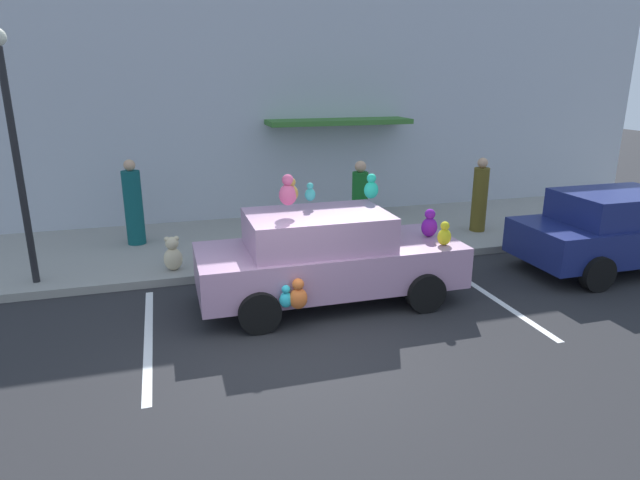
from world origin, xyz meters
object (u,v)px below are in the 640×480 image
Objects in this scene: plush_covered_car at (327,256)px; parked_sedan_behind at (620,230)px; pedestrian_near_shopfront at (133,206)px; pedestrian_walking_past at (360,203)px; street_lamp_post at (13,136)px; pedestrian_by_lamp at (480,197)px; teddy_bear_on_sidewalk at (173,254)px.

plush_covered_car reaches higher than parked_sedan_behind.
pedestrian_near_shopfront reaches higher than pedestrian_walking_past.
pedestrian_walking_past is (6.40, 0.87, -1.74)m from street_lamp_post.
street_lamp_post reaches higher than pedestrian_near_shopfront.
parked_sedan_behind is at bearing -62.67° from pedestrian_by_lamp.
plush_covered_car is 1.03× the size of street_lamp_post.
parked_sedan_behind is 5.17m from pedestrian_walking_past.
teddy_bear_on_sidewalk is 2.15m from pedestrian_near_shopfront.
pedestrian_walking_past is at bearing 7.78° from street_lamp_post.
parked_sedan_behind is 3.06m from pedestrian_by_lamp.
parked_sedan_behind is 9.86m from pedestrian_near_shopfront.
pedestrian_walking_past is (1.61, 2.81, 0.16)m from plush_covered_car.
plush_covered_car is at bearing -149.36° from pedestrian_by_lamp.
parked_sedan_behind is at bearing -23.12° from pedestrian_near_shopfront.
street_lamp_post is 9.51m from pedestrian_by_lamp.
parked_sedan_behind is 8.58m from teddy_bear_on_sidewalk.
pedestrian_by_lamp is at bearing 117.33° from parked_sedan_behind.
street_lamp_post is (-2.36, 0.05, 2.25)m from teddy_bear_on_sidewalk.
plush_covered_car is 5.51m from street_lamp_post.
pedestrian_near_shopfront is (-9.07, 3.87, 0.21)m from parked_sedan_behind.
street_lamp_post is 2.31× the size of pedestrian_near_shopfront.
plush_covered_car is 2.37× the size of pedestrian_near_shopfront.
plush_covered_car is 3.24m from pedestrian_walking_past.
pedestrian_near_shopfront is (-3.15, 3.84, 0.19)m from plush_covered_car.
pedestrian_near_shopfront reaches higher than pedestrian_by_lamp.
street_lamp_post is at bearing 158.02° from plush_covered_car.
pedestrian_near_shopfront is at bearing 110.03° from teddy_bear_on_sidewalk.
pedestrian_walking_past is 1.02× the size of pedestrian_by_lamp.
pedestrian_near_shopfront is 7.75m from pedestrian_by_lamp.
teddy_bear_on_sidewalk is (-8.36, 1.92, -0.33)m from parked_sedan_behind.
plush_covered_car reaches higher than pedestrian_by_lamp.
plush_covered_car is 5.26m from pedestrian_by_lamp.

